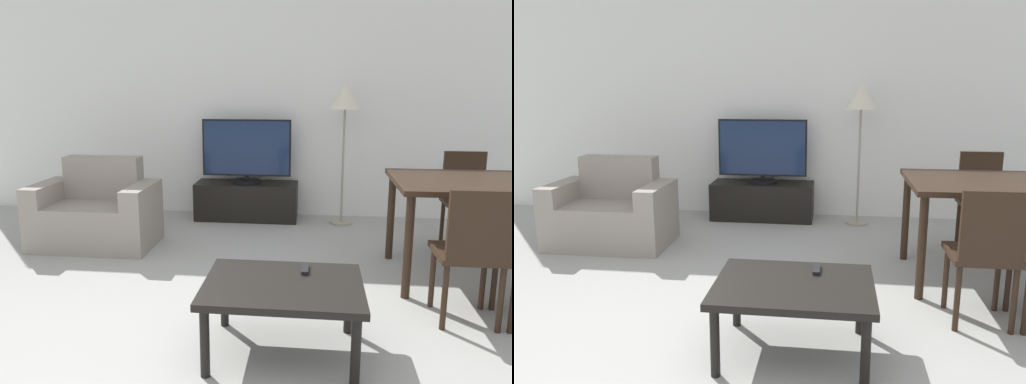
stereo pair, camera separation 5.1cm
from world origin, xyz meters
TOP-DOWN VIEW (x-y plane):
  - wall_back at (0.00, 3.71)m, footprint 6.85×0.06m
  - armchair at (-1.32, 2.36)m, footprint 1.08×0.67m
  - tv_stand at (-0.06, 3.43)m, footprint 1.12×0.42m
  - tv at (-0.06, 3.43)m, footprint 0.97×0.32m
  - coffee_table at (0.52, 0.62)m, footprint 0.86×0.67m
  - dining_table at (1.83, 1.87)m, footprint 1.13×0.94m
  - dining_chair_near at (1.63, 1.09)m, footprint 0.40×0.40m
  - dining_chair_far at (2.03, 2.64)m, footprint 0.40×0.40m
  - floor_lamp at (0.97, 3.35)m, footprint 0.33×0.33m
  - remote_primary at (0.63, 0.82)m, footprint 0.04×0.15m

SIDE VIEW (x-z plane):
  - tv_stand at x=-0.06m, z-range 0.00..0.41m
  - armchair at x=-1.32m, z-range -0.11..0.69m
  - coffee_table at x=0.52m, z-range 0.16..0.57m
  - remote_primary at x=0.63m, z-range 0.42..0.44m
  - dining_chair_near at x=1.63m, z-range 0.06..0.93m
  - dining_chair_far at x=2.03m, z-range 0.06..0.93m
  - dining_table at x=1.83m, z-range 0.29..1.07m
  - tv at x=-0.06m, z-range 0.41..1.10m
  - floor_lamp at x=0.97m, z-range 0.53..2.02m
  - wall_back at x=0.00m, z-range 0.00..2.70m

